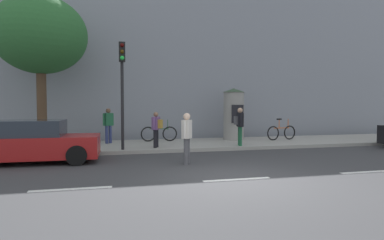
{
  "coord_description": "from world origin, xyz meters",
  "views": [
    {
      "loc": [
        -3.08,
        -7.69,
        1.89
      ],
      "look_at": [
        -0.69,
        2.0,
        1.45
      ],
      "focal_mm": 30.31,
      "sensor_mm": 36.0,
      "label": 1
    }
  ],
  "objects_px": {
    "pedestrian_near_pole": "(187,134)",
    "pedestrian_in_light_jacket": "(240,123)",
    "street_tree": "(40,36)",
    "traffic_light": "(122,78)",
    "bicycle_leaning": "(159,133)",
    "bicycle_upright": "(281,132)",
    "pedestrian_in_red_top": "(156,126)",
    "pedestrian_with_bag": "(108,123)",
    "poster_column": "(234,114)",
    "parked_car_silver": "(31,142)"
  },
  "relations": [
    {
      "from": "traffic_light",
      "to": "bicycle_upright",
      "type": "xyz_separation_m",
      "value": [
        7.93,
        1.86,
        -2.43
      ]
    },
    {
      "from": "poster_column",
      "to": "parked_car_silver",
      "type": "relative_size",
      "value": 0.62
    },
    {
      "from": "street_tree",
      "to": "traffic_light",
      "type": "bearing_deg",
      "value": -29.41
    },
    {
      "from": "traffic_light",
      "to": "poster_column",
      "type": "height_order",
      "value": "traffic_light"
    },
    {
      "from": "pedestrian_near_pole",
      "to": "parked_car_silver",
      "type": "xyz_separation_m",
      "value": [
        -4.94,
        1.43,
        -0.28
      ]
    },
    {
      "from": "pedestrian_near_pole",
      "to": "bicycle_upright",
      "type": "distance_m",
      "value": 7.59
    },
    {
      "from": "pedestrian_near_pole",
      "to": "bicycle_leaning",
      "type": "bearing_deg",
      "value": 91.29
    },
    {
      "from": "pedestrian_in_light_jacket",
      "to": "street_tree",
      "type": "bearing_deg",
      "value": 168.65
    },
    {
      "from": "street_tree",
      "to": "pedestrian_in_light_jacket",
      "type": "relative_size",
      "value": 3.83
    },
    {
      "from": "pedestrian_near_pole",
      "to": "pedestrian_with_bag",
      "type": "xyz_separation_m",
      "value": [
        -2.51,
        5.25,
        0.13
      ]
    },
    {
      "from": "traffic_light",
      "to": "pedestrian_in_light_jacket",
      "type": "relative_size",
      "value": 2.54
    },
    {
      "from": "traffic_light",
      "to": "parked_car_silver",
      "type": "height_order",
      "value": "traffic_light"
    },
    {
      "from": "traffic_light",
      "to": "pedestrian_in_light_jacket",
      "type": "height_order",
      "value": "traffic_light"
    },
    {
      "from": "poster_column",
      "to": "street_tree",
      "type": "bearing_deg",
      "value": -175.11
    },
    {
      "from": "pedestrian_with_bag",
      "to": "bicycle_leaning",
      "type": "bearing_deg",
      "value": 6.26
    },
    {
      "from": "pedestrian_in_red_top",
      "to": "bicycle_upright",
      "type": "height_order",
      "value": "pedestrian_in_red_top"
    },
    {
      "from": "poster_column",
      "to": "bicycle_leaning",
      "type": "xyz_separation_m",
      "value": [
        -3.82,
        0.12,
        -0.94
      ]
    },
    {
      "from": "traffic_light",
      "to": "pedestrian_near_pole",
      "type": "relative_size",
      "value": 2.53
    },
    {
      "from": "parked_car_silver",
      "to": "street_tree",
      "type": "bearing_deg",
      "value": 94.77
    },
    {
      "from": "poster_column",
      "to": "pedestrian_in_red_top",
      "type": "relative_size",
      "value": 1.77
    },
    {
      "from": "bicycle_leaning",
      "to": "bicycle_upright",
      "type": "bearing_deg",
      "value": -8.13
    },
    {
      "from": "pedestrian_in_red_top",
      "to": "pedestrian_in_light_jacket",
      "type": "bearing_deg",
      "value": -3.81
    },
    {
      "from": "pedestrian_near_pole",
      "to": "pedestrian_in_red_top",
      "type": "xyz_separation_m",
      "value": [
        -0.55,
        3.21,
        0.07
      ]
    },
    {
      "from": "pedestrian_with_bag",
      "to": "parked_car_silver",
      "type": "xyz_separation_m",
      "value": [
        -2.43,
        -3.82,
        -0.41
      ]
    },
    {
      "from": "traffic_light",
      "to": "poster_column",
      "type": "relative_size",
      "value": 1.6
    },
    {
      "from": "poster_column",
      "to": "pedestrian_in_red_top",
      "type": "distance_m",
      "value": 4.8
    },
    {
      "from": "bicycle_leaning",
      "to": "pedestrian_with_bag",
      "type": "bearing_deg",
      "value": -173.74
    },
    {
      "from": "pedestrian_in_light_jacket",
      "to": "pedestrian_in_red_top",
      "type": "height_order",
      "value": "pedestrian_in_light_jacket"
    },
    {
      "from": "pedestrian_in_red_top",
      "to": "bicycle_leaning",
      "type": "distance_m",
      "value": 2.39
    },
    {
      "from": "street_tree",
      "to": "bicycle_upright",
      "type": "distance_m",
      "value": 11.98
    },
    {
      "from": "street_tree",
      "to": "poster_column",
      "type": "bearing_deg",
      "value": 4.89
    },
    {
      "from": "pedestrian_near_pole",
      "to": "pedestrian_in_light_jacket",
      "type": "xyz_separation_m",
      "value": [
        3.03,
        2.97,
        0.18
      ]
    },
    {
      "from": "poster_column",
      "to": "parked_car_silver",
      "type": "distance_m",
      "value": 9.53
    },
    {
      "from": "poster_column",
      "to": "street_tree",
      "type": "xyz_separation_m",
      "value": [
        -8.9,
        -0.76,
        3.33
      ]
    },
    {
      "from": "pedestrian_with_bag",
      "to": "pedestrian_in_red_top",
      "type": "bearing_deg",
      "value": -46.21
    },
    {
      "from": "street_tree",
      "to": "bicycle_leaning",
      "type": "relative_size",
      "value": 3.56
    },
    {
      "from": "poster_column",
      "to": "street_tree",
      "type": "height_order",
      "value": "street_tree"
    },
    {
      "from": "poster_column",
      "to": "bicycle_leaning",
      "type": "relative_size",
      "value": 1.48
    },
    {
      "from": "poster_column",
      "to": "street_tree",
      "type": "distance_m",
      "value": 9.54
    },
    {
      "from": "bicycle_upright",
      "to": "parked_car_silver",
      "type": "distance_m",
      "value": 11.39
    },
    {
      "from": "pedestrian_in_red_top",
      "to": "pedestrian_with_bag",
      "type": "relative_size",
      "value": 0.91
    },
    {
      "from": "bicycle_leaning",
      "to": "street_tree",
      "type": "bearing_deg",
      "value": -170.11
    },
    {
      "from": "traffic_light",
      "to": "pedestrian_with_bag",
      "type": "xyz_separation_m",
      "value": [
        -0.57,
        2.47,
        -1.88
      ]
    },
    {
      "from": "poster_column",
      "to": "pedestrian_in_light_jacket",
      "type": "relative_size",
      "value": 1.59
    },
    {
      "from": "traffic_light",
      "to": "pedestrian_near_pole",
      "type": "height_order",
      "value": "traffic_light"
    },
    {
      "from": "pedestrian_with_bag",
      "to": "parked_car_silver",
      "type": "height_order",
      "value": "pedestrian_with_bag"
    },
    {
      "from": "pedestrian_in_red_top",
      "to": "parked_car_silver",
      "type": "distance_m",
      "value": 4.75
    },
    {
      "from": "pedestrian_in_red_top",
      "to": "pedestrian_with_bag",
      "type": "bearing_deg",
      "value": 133.79
    },
    {
      "from": "traffic_light",
      "to": "bicycle_upright",
      "type": "height_order",
      "value": "traffic_light"
    },
    {
      "from": "bicycle_leaning",
      "to": "pedestrian_near_pole",
      "type": "bearing_deg",
      "value": -88.71
    }
  ]
}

